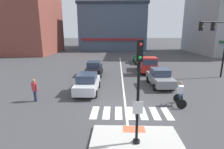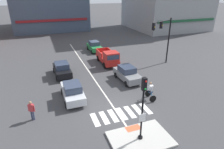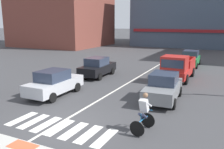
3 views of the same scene
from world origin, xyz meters
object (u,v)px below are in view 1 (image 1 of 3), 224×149
traffic_light_mast (218,39)px  cyclist (180,93)px  signal_pole (138,84)px  pickup_truck_red_eastbound_far (147,65)px  car_green_eastbound_distant (140,58)px  car_silver_westbound_near (88,83)px  car_grey_eastbound_mid (160,77)px  car_black_westbound_far (94,68)px  pedestrian_at_curb_left (35,88)px

traffic_light_mast → cyclist: traffic_light_mast is taller
signal_pole → pickup_truck_red_eastbound_far: bearing=78.8°
signal_pole → car_green_eastbound_distant: size_ratio=1.09×
car_silver_westbound_near → traffic_light_mast: bearing=20.8°
car_grey_eastbound_mid → pickup_truck_red_eastbound_far: size_ratio=0.82×
car_silver_westbound_near → car_black_westbound_far: 5.98m
car_green_eastbound_distant → pedestrian_at_curb_left: bearing=-120.2°
car_grey_eastbound_mid → car_silver_westbound_near: same height
pickup_truck_red_eastbound_far → traffic_light_mast: bearing=-21.7°
signal_pole → pickup_truck_red_eastbound_far: 14.99m
car_silver_westbound_near → cyclist: (6.78, -2.49, 0.06)m
pickup_truck_red_eastbound_far → cyclist: (0.57, -10.09, -0.11)m
pickup_truck_red_eastbound_far → car_silver_westbound_near: bearing=-129.2°
car_grey_eastbound_mid → cyclist: 4.53m
car_green_eastbound_distant → car_black_westbound_far: size_ratio=0.99×
pickup_truck_red_eastbound_far → pedestrian_at_curb_left: size_ratio=3.07×
cyclist → car_black_westbound_far: bearing=129.5°
signal_pole → cyclist: size_ratio=2.67×
car_black_westbound_far → pedestrian_at_curb_left: pedestrian_at_curb_left is taller
car_green_eastbound_distant → pedestrian_at_curb_left: (-9.68, -16.63, 0.17)m
car_black_westbound_far → pickup_truck_red_eastbound_far: size_ratio=0.81×
traffic_light_mast → car_green_eastbound_distant: (-6.75, 9.65, -3.45)m
traffic_light_mast → car_silver_westbound_near: 14.27m
car_black_westbound_far → pedestrian_at_curb_left: 8.67m
traffic_light_mast → car_green_eastbound_distant: size_ratio=1.49×
car_silver_westbound_near → car_black_westbound_far: same height
signal_pole → car_silver_westbound_near: (-3.32, 6.99, -2.05)m
car_grey_eastbound_mid → pedestrian_at_curb_left: (-9.98, -4.08, 0.17)m
car_grey_eastbound_mid → pedestrian_at_curb_left: bearing=-157.7°
pickup_truck_red_eastbound_far → cyclist: pickup_truck_red_eastbound_far is taller
car_silver_westbound_near → car_black_westbound_far: size_ratio=0.99×
car_silver_westbound_near → pickup_truck_red_eastbound_far: 9.82m
car_grey_eastbound_mid → car_green_eastbound_distant: (-0.29, 12.55, 0.00)m
cyclist → pedestrian_at_curb_left: cyclist is taller
signal_pole → traffic_light_mast: size_ratio=0.73×
car_green_eastbound_distant → cyclist: bearing=-88.0°
pickup_truck_red_eastbound_far → pedestrian_at_curb_left: 13.69m
car_silver_westbound_near → pedestrian_at_curb_left: bearing=-149.6°
cyclist → traffic_light_mast: bearing=50.3°
car_grey_eastbound_mid → car_green_eastbound_distant: size_ratio=1.02×
signal_pole → pickup_truck_red_eastbound_far: signal_pole is taller
pedestrian_at_curb_left → car_green_eastbound_distant: bearing=59.8°
car_silver_westbound_near → car_grey_eastbound_mid: bearing=17.4°
car_green_eastbound_distant → pedestrian_at_curb_left: 19.25m
car_grey_eastbound_mid → cyclist: cyclist is taller
car_silver_westbound_near → car_black_westbound_far: bearing=92.0°
car_green_eastbound_distant → car_grey_eastbound_mid: bearing=-88.7°
car_green_eastbound_distant → car_black_westbound_far: bearing=-126.6°
car_grey_eastbound_mid → car_black_westbound_far: size_ratio=1.01×
signal_pole → car_grey_eastbound_mid: signal_pole is taller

